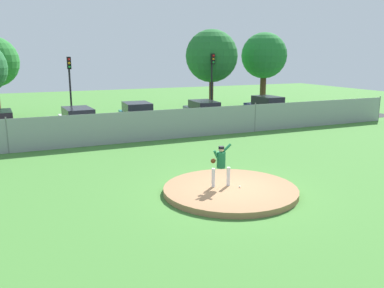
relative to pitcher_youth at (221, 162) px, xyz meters
name	(u,v)px	position (x,y,z in m)	size (l,w,h in m)	color
ground_plane	(171,156)	(0.26, 5.72, -1.14)	(80.00, 80.00, 0.00)	#427A33
asphalt_strip	(127,129)	(0.26, 14.22, -1.13)	(44.00, 7.00, 0.01)	#2B2B2D
pitchers_mound	(230,190)	(0.26, -0.28, -1.03)	(4.94, 4.94, 0.21)	#99704C
pitcher_youth	(221,162)	(0.00, 0.00, 0.00)	(0.81, 0.32, 1.60)	silver
baseball	(240,187)	(0.57, -0.43, -0.89)	(0.07, 0.07, 0.07)	white
chainlink_fence	(147,126)	(0.26, 9.72, -0.24)	(37.25, 0.07, 1.90)	gray
parked_car_navy	(267,108)	(11.92, 14.50, -0.32)	(1.91, 4.41, 1.72)	#161E4C
parked_car_white	(78,121)	(-2.97, 14.01, -0.35)	(2.03, 4.84, 1.63)	silver
parked_car_slate	(204,112)	(6.22, 14.40, -0.35)	(2.13, 4.92, 1.62)	slate
parked_car_teal	(137,116)	(1.14, 14.57, -0.33)	(2.12, 4.17, 1.72)	#146066
traffic_cone_orange	(175,118)	(4.41, 15.75, -0.88)	(0.40, 0.40, 0.55)	orange
traffic_light_near	(70,78)	(-2.74, 18.67, 2.16)	(0.28, 0.46, 4.82)	black
traffic_light_far	(212,73)	(9.05, 18.71, 2.31)	(0.28, 0.46, 5.06)	black
tree_broad_right	(212,56)	(10.10, 20.95, 3.70)	(4.73, 4.73, 7.22)	#4C331E
tree_leaning_west	(264,56)	(15.93, 21.22, 3.70)	(4.40, 4.40, 7.08)	#4C331E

